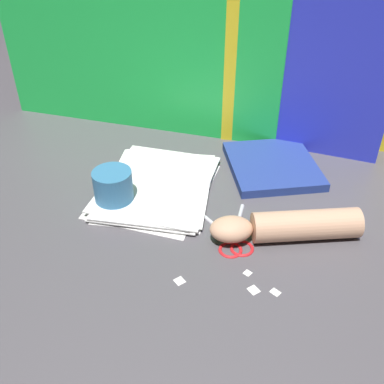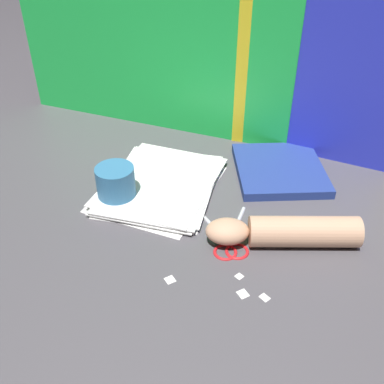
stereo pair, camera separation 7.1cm
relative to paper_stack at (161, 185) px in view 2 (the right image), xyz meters
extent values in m
plane|color=#4C494F|center=(0.10, -0.07, -0.01)|extent=(6.00, 6.00, 0.00)
cube|color=green|center=(-0.15, 0.31, 0.26)|extent=(0.82, 0.07, 0.54)
cube|color=#2833D1|center=(0.10, 0.31, 0.23)|extent=(0.88, 0.14, 0.49)
cube|color=yellow|center=(0.39, 0.31, 0.26)|extent=(0.56, 0.06, 0.53)
cube|color=white|center=(0.00, 0.00, -0.01)|extent=(0.28, 0.33, 0.00)
cube|color=white|center=(0.00, -0.01, 0.00)|extent=(0.27, 0.33, 0.00)
cube|color=white|center=(0.00, 0.00, 0.00)|extent=(0.26, 0.32, 0.00)
cube|color=white|center=(0.00, 0.01, 0.00)|extent=(0.28, 0.33, 0.00)
cube|color=white|center=(0.00, 0.00, 0.00)|extent=(0.26, 0.32, 0.00)
cube|color=white|center=(0.00, 0.00, 0.01)|extent=(0.26, 0.32, 0.00)
cube|color=navy|center=(0.27, 0.16, 0.00)|extent=(0.29, 0.30, 0.02)
sphere|color=silver|center=(0.21, -0.14, 0.00)|extent=(0.01, 0.01, 0.01)
cylinder|color=silver|center=(0.16, -0.10, 0.00)|extent=(0.10, 0.09, 0.01)
torus|color=red|center=(0.23, -0.16, 0.00)|extent=(0.07, 0.07, 0.01)
cylinder|color=silver|center=(0.21, -0.08, 0.00)|extent=(0.01, 0.13, 0.01)
torus|color=red|center=(0.21, -0.17, 0.00)|extent=(0.05, 0.05, 0.01)
cylinder|color=tan|center=(0.35, -0.10, 0.02)|extent=(0.23, 0.13, 0.06)
ellipsoid|color=tan|center=(0.20, -0.15, 0.02)|extent=(0.11, 0.09, 0.05)
cube|color=white|center=(0.25, -0.23, -0.01)|extent=(0.02, 0.02, 0.00)
cube|color=white|center=(0.31, -0.27, -0.01)|extent=(0.02, 0.02, 0.00)
cube|color=white|center=(0.27, -0.27, -0.01)|extent=(0.03, 0.03, 0.00)
cube|color=white|center=(0.13, -0.28, -0.01)|extent=(0.03, 0.03, 0.00)
cylinder|color=teal|center=(-0.08, -0.08, 0.04)|extent=(0.09, 0.09, 0.09)
camera|label=1|loc=(0.28, -0.86, 0.63)|focal=42.00mm
camera|label=2|loc=(0.35, -0.84, 0.63)|focal=42.00mm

